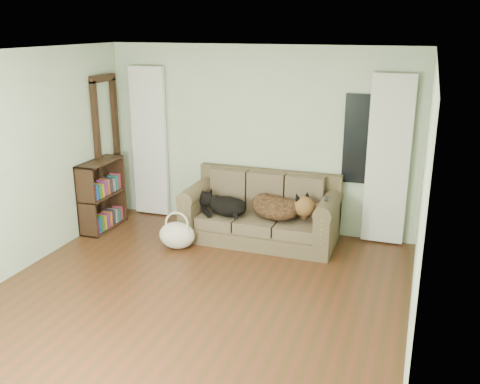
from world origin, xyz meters
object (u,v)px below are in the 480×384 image
(dog_black_lab, at_px, (225,205))
(bookshelf, at_px, (102,195))
(sofa, at_px, (260,209))
(dog_shepherd, at_px, (278,208))
(tote_bag, at_px, (177,236))

(dog_black_lab, bearing_deg, bookshelf, -148.26)
(sofa, bearing_deg, dog_shepherd, -3.80)
(sofa, xyz_separation_m, dog_black_lab, (-0.48, -0.10, 0.03))
(sofa, distance_m, dog_black_lab, 0.49)
(dog_shepherd, bearing_deg, tote_bag, 54.39)
(dog_shepherd, distance_m, bookshelf, 2.57)
(bookshelf, bearing_deg, tote_bag, -7.24)
(sofa, bearing_deg, dog_black_lab, -168.17)
(dog_black_lab, bearing_deg, tote_bag, -107.07)
(dog_shepherd, relative_size, bookshelf, 0.75)
(sofa, relative_size, dog_black_lab, 3.44)
(sofa, distance_m, dog_shepherd, 0.26)
(dog_black_lab, height_order, bookshelf, bookshelf)
(dog_black_lab, relative_size, tote_bag, 1.22)
(dog_black_lab, relative_size, bookshelf, 0.59)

